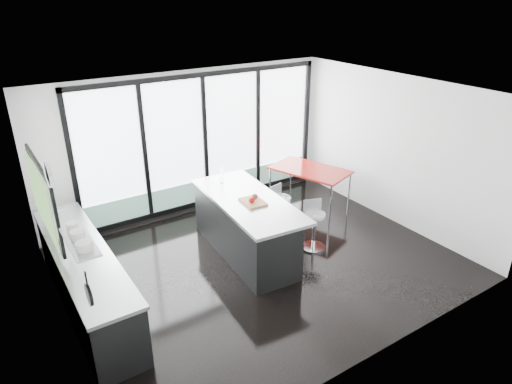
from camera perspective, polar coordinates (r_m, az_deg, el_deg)
floor at (r=7.68m, az=0.61°, el=-8.79°), size 6.00×5.00×0.00m
ceiling at (r=6.58m, az=0.72°, el=12.08°), size 6.00×5.00×0.00m
wall_back at (r=9.18m, az=-6.57°, el=5.60°), size 6.00×0.09×2.80m
wall_front at (r=5.36m, az=15.88°, el=-8.16°), size 6.00×0.00×2.80m
wall_left at (r=6.22m, az=-24.28°, el=-3.05°), size 0.26×5.00×2.80m
wall_right at (r=8.93m, az=16.93°, el=5.02°), size 0.00×5.00×2.80m
counter_cabinets at (r=6.90m, az=-20.45°, el=-10.17°), size 0.69×3.24×1.36m
island at (r=7.70m, az=-1.47°, el=-4.29°), size 1.23×2.52×1.30m
bar_stool_near at (r=7.97m, az=7.27°, el=-4.83°), size 0.54×0.54×0.67m
bar_stool_far at (r=8.50m, az=3.13°, el=-2.70°), size 0.51×0.51×0.67m
red_table at (r=9.45m, az=6.66°, el=0.56°), size 1.33×1.73×0.82m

